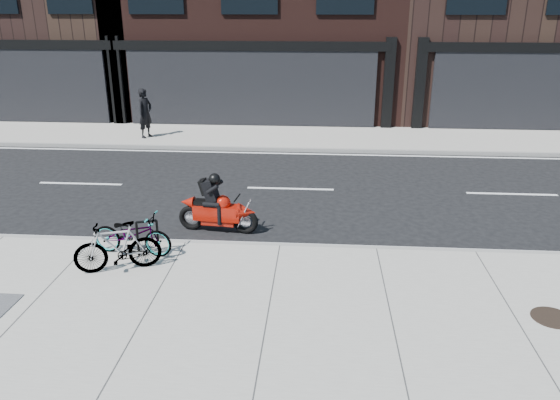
# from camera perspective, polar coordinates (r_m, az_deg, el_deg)

# --- Properties ---
(ground) EXTENTS (120.00, 120.00, 0.00)m
(ground) POSITION_cam_1_polar(r_m,az_deg,el_deg) (13.28, 0.61, -1.64)
(ground) COLOR black
(ground) RESTS_ON ground
(sidewalk_near) EXTENTS (60.00, 6.00, 0.13)m
(sidewalk_near) POSITION_cam_1_polar(r_m,az_deg,el_deg) (8.82, -1.51, -13.43)
(sidewalk_near) COLOR gray
(sidewalk_near) RESTS_ON ground
(sidewalk_far) EXTENTS (60.00, 3.50, 0.13)m
(sidewalk_far) POSITION_cam_1_polar(r_m,az_deg,el_deg) (20.65, 1.99, 6.56)
(sidewalk_far) COLOR gray
(sidewalk_far) RESTS_ON ground
(bike_rack) EXTENTS (0.42, 0.18, 0.74)m
(bike_rack) POSITION_cam_1_polar(r_m,az_deg,el_deg) (11.17, -13.68, -3.52)
(bike_rack) COLOR black
(bike_rack) RESTS_ON sidewalk_near
(bicycle_front) EXTENTS (1.71, 0.78, 0.87)m
(bicycle_front) POSITION_cam_1_polar(r_m,az_deg,el_deg) (11.26, -15.20, -3.44)
(bicycle_front) COLOR gray
(bicycle_front) RESTS_ON sidewalk_near
(bicycle_rear) EXTENTS (1.66, 0.95, 0.96)m
(bicycle_rear) POSITION_cam_1_polar(r_m,az_deg,el_deg) (10.66, -16.63, -4.71)
(bicycle_rear) COLOR gray
(bicycle_rear) RESTS_ON sidewalk_near
(motorcycle) EXTENTS (1.85, 0.56, 1.38)m
(motorcycle) POSITION_cam_1_polar(r_m,az_deg,el_deg) (12.25, -6.18, -0.88)
(motorcycle) COLOR black
(motorcycle) RESTS_ON ground
(pedestrian) EXTENTS (0.65, 0.77, 1.79)m
(pedestrian) POSITION_cam_1_polar(r_m,az_deg,el_deg) (20.81, -13.91, 8.80)
(pedestrian) COLOR black
(pedestrian) RESTS_ON sidewalk_far
(manhole_cover) EXTENTS (0.70, 0.70, 0.02)m
(manhole_cover) POSITION_cam_1_polar(r_m,az_deg,el_deg) (10.00, 26.56, -10.93)
(manhole_cover) COLOR black
(manhole_cover) RESTS_ON sidewalk_near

